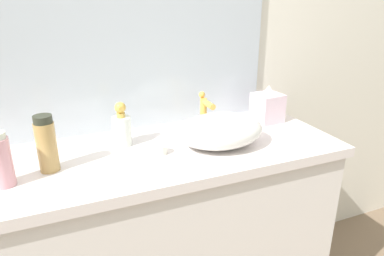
{
  "coord_description": "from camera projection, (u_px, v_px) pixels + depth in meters",
  "views": [
    {
      "loc": [
        -0.32,
        -0.83,
        1.5
      ],
      "look_at": [
        0.19,
        0.39,
        0.99
      ],
      "focal_mm": 33.45,
      "sensor_mm": 36.0,
      "label": 1
    }
  ],
  "objects": [
    {
      "name": "faucet",
      "position": [
        205.0,
        110.0,
        1.56
      ],
      "size": [
        0.03,
        0.13,
        0.18
      ],
      "color": "gold",
      "rests_on": "vanity_counter"
    },
    {
      "name": "wall_mirror_panel",
      "position": [
        139.0,
        7.0,
        1.48
      ],
      "size": [
        1.19,
        0.01,
        1.05
      ],
      "primitive_type": "cube",
      "color": "#B2BCC6",
      "rests_on": "vanity_counter"
    },
    {
      "name": "vanity_counter",
      "position": [
        167.0,
        242.0,
        1.59
      ],
      "size": [
        1.43,
        0.57,
        0.91
      ],
      "color": "silver",
      "rests_on": "ground"
    },
    {
      "name": "bathroom_wall_rear",
      "position": [
        121.0,
        41.0,
        1.53
      ],
      "size": [
        6.0,
        0.06,
        2.6
      ],
      "primitive_type": "cube",
      "color": "silver",
      "rests_on": "ground"
    },
    {
      "name": "lotion_bottle",
      "position": [
        46.0,
        144.0,
        1.22
      ],
      "size": [
        0.07,
        0.07,
        0.2
      ],
      "color": "tan",
      "rests_on": "vanity_counter"
    },
    {
      "name": "sink_basin",
      "position": [
        220.0,
        130.0,
        1.44
      ],
      "size": [
        0.36,
        0.27,
        0.13
      ],
      "primitive_type": "ellipsoid",
      "color": "silver",
      "rests_on": "vanity_counter"
    },
    {
      "name": "perfume_bottle",
      "position": [
        1.0,
        160.0,
        1.13
      ],
      "size": [
        0.07,
        0.07,
        0.18
      ],
      "color": "pink",
      "rests_on": "vanity_counter"
    },
    {
      "name": "soap_dispenser",
      "position": [
        122.0,
        128.0,
        1.44
      ],
      "size": [
        0.08,
        0.08,
        0.18
      ],
      "color": "white",
      "rests_on": "vanity_counter"
    },
    {
      "name": "tissue_box",
      "position": [
        267.0,
        106.0,
        1.7
      ],
      "size": [
        0.13,
        0.13,
        0.18
      ],
      "color": "silver",
      "rests_on": "vanity_counter"
    },
    {
      "name": "candle_jar",
      "position": [
        160.0,
        149.0,
        1.38
      ],
      "size": [
        0.06,
        0.06,
        0.04
      ],
      "primitive_type": "cylinder",
      "color": "silver",
      "rests_on": "vanity_counter"
    }
  ]
}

